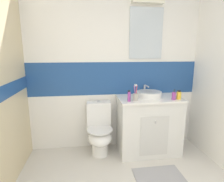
{
  "coord_description": "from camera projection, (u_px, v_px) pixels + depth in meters",
  "views": [
    {
      "loc": [
        -0.44,
        -0.4,
        1.51
      ],
      "look_at": [
        -0.12,
        1.83,
        1.03
      ],
      "focal_mm": 29.75,
      "sensor_mm": 36.0,
      "label": 1
    }
  ],
  "objects": [
    {
      "name": "wall_back_tiled",
      "position": [
        115.0,
        68.0,
        2.87
      ],
      "size": [
        3.2,
        0.2,
        2.5
      ],
      "color": "white",
      "rests_on": "ground_plane"
    },
    {
      "name": "vanity_cabinet",
      "position": [
        148.0,
        125.0,
        2.8
      ],
      "size": [
        0.91,
        0.57,
        0.85
      ],
      "color": "silver",
      "rests_on": "ground_plane"
    },
    {
      "name": "sink_basin",
      "position": [
        149.0,
        94.0,
        2.73
      ],
      "size": [
        0.37,
        0.41,
        0.15
      ],
      "color": "white",
      "rests_on": "vanity_cabinet"
    },
    {
      "name": "toilet",
      "position": [
        100.0,
        131.0,
        2.74
      ],
      "size": [
        0.37,
        0.5,
        0.78
      ],
      "color": "white",
      "rests_on": "ground_plane"
    },
    {
      "name": "toothbrush_cup",
      "position": [
        136.0,
        96.0,
        2.52
      ],
      "size": [
        0.07,
        0.07,
        0.23
      ],
      "color": "#B2ADA3",
      "rests_on": "vanity_cabinet"
    },
    {
      "name": "soap_dispenser",
      "position": [
        174.0,
        96.0,
        2.58
      ],
      "size": [
        0.06,
        0.06,
        0.15
      ],
      "color": "#993F99",
      "rests_on": "vanity_cabinet"
    },
    {
      "name": "deodorant_spray_can",
      "position": [
        129.0,
        96.0,
        2.48
      ],
      "size": [
        0.04,
        0.04,
        0.15
      ],
      "color": "#993F99",
      "rests_on": "vanity_cabinet"
    },
    {
      "name": "lotion_bottle_short",
      "position": [
        179.0,
        95.0,
        2.6
      ],
      "size": [
        0.06,
        0.06,
        0.13
      ],
      "color": "yellow",
      "rests_on": "vanity_cabinet"
    },
    {
      "name": "bath_mat",
      "position": [
        159.0,
        177.0,
        2.26
      ],
      "size": [
        0.59,
        0.42,
        0.01
      ],
      "primitive_type": "cube",
      "color": "#99999E",
      "rests_on": "ground_plane"
    }
  ]
}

